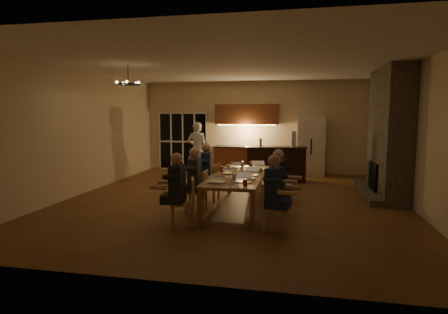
% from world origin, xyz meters
% --- Properties ---
extents(floor, '(9.00, 9.00, 0.00)m').
position_xyz_m(floor, '(0.00, 0.00, 0.00)').
color(floor, brown).
rests_on(floor, ground).
extents(back_wall, '(8.00, 0.04, 3.20)m').
position_xyz_m(back_wall, '(0.00, 4.52, 1.60)').
color(back_wall, beige).
rests_on(back_wall, ground).
extents(left_wall, '(0.04, 9.00, 3.20)m').
position_xyz_m(left_wall, '(-4.02, 0.00, 1.60)').
color(left_wall, beige).
rests_on(left_wall, ground).
extents(right_wall, '(0.04, 9.00, 3.20)m').
position_xyz_m(right_wall, '(4.02, 0.00, 1.60)').
color(right_wall, beige).
rests_on(right_wall, ground).
extents(ceiling, '(8.00, 9.00, 0.04)m').
position_xyz_m(ceiling, '(0.00, 0.00, 3.22)').
color(ceiling, white).
rests_on(ceiling, back_wall).
extents(french_doors, '(1.86, 0.08, 2.10)m').
position_xyz_m(french_doors, '(-2.70, 4.47, 1.05)').
color(french_doors, black).
rests_on(french_doors, ground).
extents(fireplace, '(0.58, 2.50, 3.20)m').
position_xyz_m(fireplace, '(3.70, 1.20, 1.60)').
color(fireplace, '#655B50').
rests_on(fireplace, ground).
extents(kitchenette, '(2.24, 0.68, 2.40)m').
position_xyz_m(kitchenette, '(-0.30, 4.20, 1.20)').
color(kitchenette, brown).
rests_on(kitchenette, ground).
extents(refrigerator, '(0.90, 0.68, 2.00)m').
position_xyz_m(refrigerator, '(1.90, 4.15, 1.00)').
color(refrigerator, '#EFDFC8').
rests_on(refrigerator, ground).
extents(dining_table, '(1.10, 3.07, 0.75)m').
position_xyz_m(dining_table, '(0.24, -0.70, 0.38)').
color(dining_table, '#9F693F').
rests_on(dining_table, ground).
extents(bar_island, '(1.92, 0.86, 1.08)m').
position_xyz_m(bar_island, '(0.83, 2.78, 0.54)').
color(bar_island, black).
rests_on(bar_island, ground).
extents(chair_left_near, '(0.56, 0.56, 0.89)m').
position_xyz_m(chair_left_near, '(-0.58, -2.23, 0.45)').
color(chair_left_near, tan).
rests_on(chair_left_near, ground).
extents(chair_left_mid, '(0.46, 0.46, 0.89)m').
position_xyz_m(chair_left_mid, '(-0.59, -1.22, 0.45)').
color(chair_left_mid, tan).
rests_on(chair_left_mid, ground).
extents(chair_left_far, '(0.48, 0.48, 0.89)m').
position_xyz_m(chair_left_far, '(-0.58, -0.10, 0.45)').
color(chair_left_far, tan).
rests_on(chair_left_far, ground).
extents(chair_right_near, '(0.48, 0.48, 0.89)m').
position_xyz_m(chair_right_near, '(1.11, -2.23, 0.45)').
color(chair_right_near, tan).
rests_on(chair_right_near, ground).
extents(chair_right_mid, '(0.47, 0.47, 0.89)m').
position_xyz_m(chair_right_mid, '(1.11, -1.19, 0.45)').
color(chair_right_mid, tan).
rests_on(chair_right_mid, ground).
extents(chair_right_far, '(0.55, 0.55, 0.89)m').
position_xyz_m(chair_right_far, '(1.14, -0.04, 0.45)').
color(chair_right_far, tan).
rests_on(chair_right_far, ground).
extents(person_left_near, '(0.64, 0.64, 1.38)m').
position_xyz_m(person_left_near, '(-0.65, -2.29, 0.69)').
color(person_left_near, '#23252D').
rests_on(person_left_near, ground).
extents(person_right_near, '(0.71, 0.71, 1.38)m').
position_xyz_m(person_right_near, '(1.11, -2.26, 0.69)').
color(person_right_near, navy).
rests_on(person_right_near, ground).
extents(person_left_mid, '(0.65, 0.65, 1.38)m').
position_xyz_m(person_left_mid, '(-0.62, -1.23, 0.69)').
color(person_left_mid, '#3B4046').
rests_on(person_left_mid, ground).
extents(person_right_mid, '(0.70, 0.70, 1.38)m').
position_xyz_m(person_right_mid, '(1.12, -1.22, 0.69)').
color(person_right_mid, '#23252D').
rests_on(person_right_mid, ground).
extents(person_left_far, '(0.71, 0.71, 1.38)m').
position_xyz_m(person_left_far, '(-0.67, -0.06, 0.69)').
color(person_left_far, navy).
rests_on(person_left_far, ground).
extents(standing_person, '(0.69, 0.48, 1.81)m').
position_xyz_m(standing_person, '(-1.80, 3.21, 0.91)').
color(standing_person, silver).
rests_on(standing_person, ground).
extents(chandelier, '(0.54, 0.54, 0.03)m').
position_xyz_m(chandelier, '(-2.35, -0.64, 2.75)').
color(chandelier, black).
rests_on(chandelier, ceiling).
extents(laptop_a, '(0.33, 0.29, 0.23)m').
position_xyz_m(laptop_a, '(-0.03, -1.70, 0.86)').
color(laptop_a, silver).
rests_on(laptop_a, dining_table).
extents(laptop_b, '(0.34, 0.30, 0.23)m').
position_xyz_m(laptop_b, '(0.47, -1.58, 0.86)').
color(laptop_b, silver).
rests_on(laptop_b, dining_table).
extents(laptop_c, '(0.40, 0.37, 0.23)m').
position_xyz_m(laptop_c, '(0.00, -0.61, 0.86)').
color(laptop_c, silver).
rests_on(laptop_c, dining_table).
extents(laptop_d, '(0.37, 0.34, 0.23)m').
position_xyz_m(laptop_d, '(0.51, -0.78, 0.86)').
color(laptop_d, silver).
rests_on(laptop_d, dining_table).
extents(laptop_e, '(0.34, 0.30, 0.23)m').
position_xyz_m(laptop_e, '(0.05, 0.41, 0.86)').
color(laptop_e, silver).
rests_on(laptop_e, dining_table).
extents(laptop_f, '(0.37, 0.34, 0.23)m').
position_xyz_m(laptop_f, '(0.56, 0.31, 0.86)').
color(laptop_f, silver).
rests_on(laptop_f, dining_table).
extents(mug_front, '(0.08, 0.08, 0.10)m').
position_xyz_m(mug_front, '(0.20, -1.08, 0.80)').
color(mug_front, white).
rests_on(mug_front, dining_table).
extents(mug_mid, '(0.08, 0.08, 0.10)m').
position_xyz_m(mug_mid, '(0.34, -0.11, 0.80)').
color(mug_mid, white).
rests_on(mug_mid, dining_table).
extents(mug_back, '(0.08, 0.08, 0.10)m').
position_xyz_m(mug_back, '(-0.17, 0.16, 0.80)').
color(mug_back, white).
rests_on(mug_back, dining_table).
extents(redcup_near, '(0.08, 0.08, 0.12)m').
position_xyz_m(redcup_near, '(0.56, -1.93, 0.81)').
color(redcup_near, '#B61E0C').
rests_on(redcup_near, dining_table).
extents(redcup_mid, '(0.10, 0.10, 0.12)m').
position_xyz_m(redcup_mid, '(-0.21, -0.38, 0.81)').
color(redcup_mid, '#B61E0C').
rests_on(redcup_mid, dining_table).
extents(redcup_far, '(0.09, 0.09, 0.12)m').
position_xyz_m(redcup_far, '(0.33, 0.63, 0.81)').
color(redcup_far, '#B61E0C').
rests_on(redcup_far, dining_table).
extents(can_silver, '(0.07, 0.07, 0.12)m').
position_xyz_m(can_silver, '(0.25, -1.36, 0.81)').
color(can_silver, '#B2B2B7').
rests_on(can_silver, dining_table).
extents(can_cola, '(0.07, 0.07, 0.12)m').
position_xyz_m(can_cola, '(0.10, 0.68, 0.81)').
color(can_cola, '#3F0F0C').
rests_on(can_cola, dining_table).
extents(can_right, '(0.07, 0.07, 0.12)m').
position_xyz_m(can_right, '(0.68, -0.35, 0.81)').
color(can_right, '#B2B2B7').
rests_on(can_right, dining_table).
extents(plate_near, '(0.25, 0.25, 0.02)m').
position_xyz_m(plate_near, '(0.54, -1.20, 0.76)').
color(plate_near, white).
rests_on(plate_near, dining_table).
extents(plate_left, '(0.23, 0.23, 0.02)m').
position_xyz_m(plate_left, '(-0.07, -1.60, 0.76)').
color(plate_left, white).
rests_on(plate_left, dining_table).
extents(plate_far, '(0.24, 0.24, 0.02)m').
position_xyz_m(plate_far, '(0.64, 0.11, 0.76)').
color(plate_far, white).
rests_on(plate_far, dining_table).
extents(notepad, '(0.16, 0.21, 0.01)m').
position_xyz_m(notepad, '(0.40, -2.17, 0.76)').
color(notepad, white).
rests_on(notepad, dining_table).
extents(bar_bottle, '(0.08, 0.08, 0.24)m').
position_xyz_m(bar_bottle, '(0.35, 2.77, 1.20)').
color(bar_bottle, '#99999E').
rests_on(bar_bottle, bar_island).
extents(bar_blender, '(0.17, 0.17, 0.47)m').
position_xyz_m(bar_blender, '(1.34, 2.82, 1.32)').
color(bar_blender, silver).
rests_on(bar_blender, bar_island).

